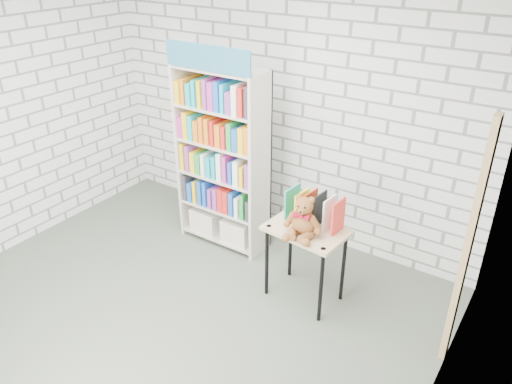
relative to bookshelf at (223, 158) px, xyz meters
The scene contains 7 objects.
ground 1.73m from the bookshelf, 75.42° to the right, with size 4.50×4.50×0.00m, color #4D5648.
room_shell 1.60m from the bookshelf, 75.42° to the right, with size 4.52×4.02×2.81m.
bookshelf is the anchor object (origin of this frame).
display_table 1.34m from the bookshelf, 17.52° to the right, with size 0.76×0.56×0.77m.
table_books 1.28m from the bookshelf, 12.44° to the right, with size 0.52×0.26×0.30m.
teddy_bear 1.35m from the bookshelf, 21.87° to the right, with size 0.35×0.33×0.38m.
door_trim 2.61m from the bookshelf, ahead, with size 0.05×0.12×2.10m, color tan.
Camera 1 is at (2.64, -2.47, 3.14)m, focal length 35.00 mm.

